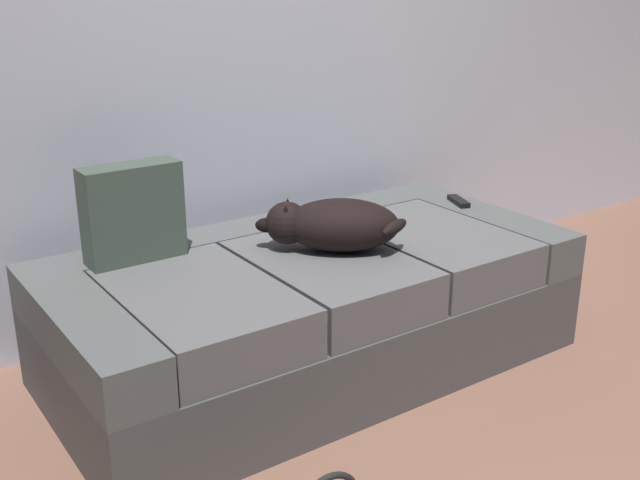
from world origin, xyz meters
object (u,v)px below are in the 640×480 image
object	(u,v)px
couch	(312,308)
dog_dark	(332,225)
throw_pillow	(133,213)
tv_remote	(459,201)

from	to	relation	value
couch	dog_dark	distance (m)	0.34
couch	throw_pillow	bearing A→B (deg)	154.39
tv_remote	throw_pillow	distance (m)	1.43
throw_pillow	tv_remote	bearing A→B (deg)	-6.46
dog_dark	throw_pillow	bearing A→B (deg)	153.00
couch	throw_pillow	size ratio (longest dim) A/B	5.62
dog_dark	throw_pillow	size ratio (longest dim) A/B	1.48
dog_dark	throw_pillow	xyz separation A→B (m)	(-0.62, 0.32, 0.07)
dog_dark	tv_remote	bearing A→B (deg)	11.22
couch	dog_dark	bearing A→B (deg)	-38.92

